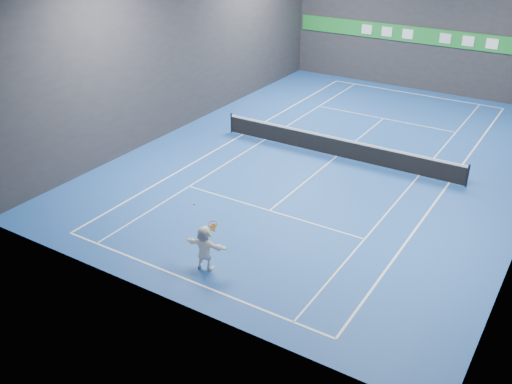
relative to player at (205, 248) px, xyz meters
The scene contains 18 objects.
ground 11.05m from the player, 91.06° to the left, with size 26.00×26.00×0.00m, color #1B4999.
wall_back 24.30m from the player, 90.49° to the left, with size 18.00×0.10×9.00m, color #262629.
wall_front 4.19m from the player, 95.86° to the right, with size 18.00×0.10×9.00m, color #262629.
wall_left 14.82m from the player, 129.87° to the left, with size 0.10×26.00×9.00m, color #262629.
baseline_near 1.21m from the player, 103.13° to the right, with size 10.98×0.08×0.01m, color white.
baseline_far 22.92m from the player, 90.51° to the left, with size 10.98×0.08×0.01m, color white.
sideline_doubles_left 12.43m from the player, 117.33° to the left, with size 0.08×23.78×0.01m, color white.
sideline_doubles_right 12.25m from the player, 64.37° to the left, with size 0.08×23.78×0.01m, color white.
sideline_singles_left 11.86m from the player, 111.38° to the left, with size 0.06×23.78×0.01m, color white.
sideline_singles_right 11.72m from the player, 70.48° to the left, with size 0.06×23.78×0.01m, color white.
service_line_near 4.69m from the player, 92.52° to the left, with size 8.23×0.06×0.01m, color white.
service_line_far 17.44m from the player, 90.67° to the left, with size 8.23×0.06×0.01m, color white.
center_service_line 11.05m from the player, 91.06° to the left, with size 0.06×12.80×0.01m, color white.
player is the anchor object (origin of this frame).
tennis_ball 1.63m from the player, behind, with size 0.07×0.07×0.07m, color #B9E626.
tennis_net 11.02m from the player, 91.06° to the left, with size 12.50×0.10×1.07m.
sponsor_banner 24.10m from the player, 90.49° to the left, with size 17.64×0.11×1.00m.
tennis_racket 0.99m from the player, ahead, with size 0.42×0.41×0.64m.
Camera 1 is at (10.22, -23.78, 11.26)m, focal length 40.00 mm.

